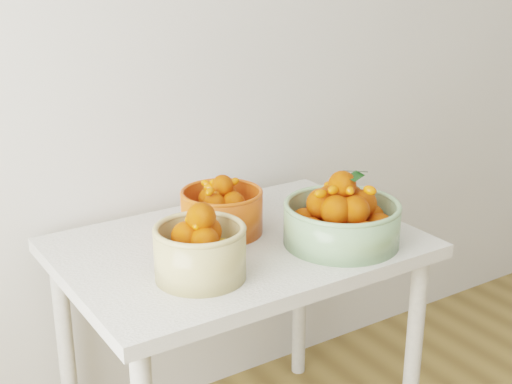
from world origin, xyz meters
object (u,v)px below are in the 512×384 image
at_px(bowl_cream, 200,249).
at_px(bowl_orange, 222,210).
at_px(table, 239,272).
at_px(bowl_green, 342,219).

bearing_deg(bowl_cream, bowl_orange, 49.06).
bearing_deg(table, bowl_cream, -144.89).
relative_size(table, bowl_cream, 3.69).
distance_m(bowl_cream, bowl_green, 0.44).
height_order(table, bowl_green, bowl_green).
bearing_deg(bowl_green, bowl_cream, 176.60).
relative_size(bowl_cream, bowl_green, 0.63).
xyz_separation_m(bowl_cream, bowl_orange, (0.20, 0.23, -0.01)).
xyz_separation_m(bowl_green, bowl_orange, (-0.24, 0.25, -0.00)).
bearing_deg(bowl_cream, table, 35.11).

